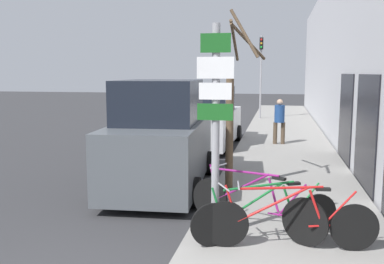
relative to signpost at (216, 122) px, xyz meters
The scene contains 12 objects.
ground_plane 8.70m from the signpost, 99.81° to the left, with size 80.00×80.00×0.00m, color #333335.
sidewalk_curb 11.37m from the signpost, 84.10° to the left, with size 3.20×32.00×0.15m.
building_facade 11.52m from the signpost, 75.31° to the left, with size 0.23×32.00×6.50m.
signpost is the anchor object (origin of this frame).
bicycle_0 1.78m from the signpost, 14.61° to the right, with size 2.47×0.48×0.93m.
bicycle_1 1.58m from the signpost, ahead, with size 2.11×1.11×0.89m.
bicycle_2 1.49m from the signpost, 26.26° to the left, with size 2.16×1.19×0.98m.
parked_car_0 3.56m from the signpost, 119.04° to the left, with size 2.31×4.62×2.48m.
parked_car_1 8.98m from the signpost, 99.91° to the left, with size 2.07×4.65×2.15m.
pedestrian_near 9.05m from the signpost, 83.94° to the left, with size 0.41×0.35×1.58m.
street_tree 2.87m from the signpost, 91.40° to the left, with size 0.79×1.55×3.80m.
traffic_light 17.54m from the signpost, 90.30° to the left, with size 0.20×0.30×4.50m.
Camera 1 is at (2.36, -3.42, 2.64)m, focal length 40.00 mm.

